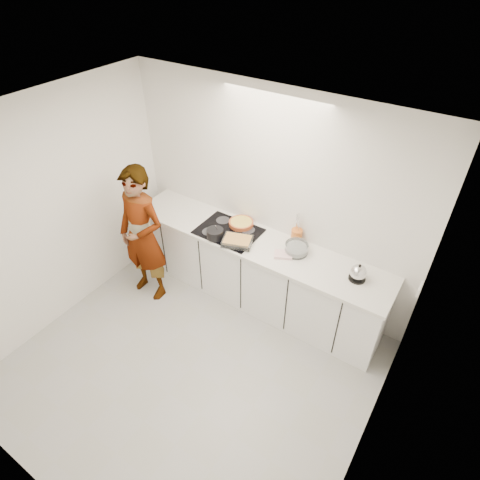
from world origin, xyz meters
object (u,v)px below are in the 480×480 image
Objects in this scene: cook at (142,236)px; tart_dish at (241,223)px; saucepan at (215,234)px; mixing_bowl at (296,249)px; baking_dish at (237,241)px; hob at (229,231)px; kettle at (358,273)px; utensil_crock at (296,236)px.

tart_dish is at bearing 40.84° from cook.
mixing_bowl is (0.90, 0.28, -0.01)m from saucepan.
cook is (-1.66, -0.69, -0.08)m from mixing_bowl.
baking_dish is 1.14m from cook.
mixing_bowl reaches higher than baking_dish.
kettle is at bearing 1.99° from hob.
baking_dish is at bearing 22.82° from cook.
saucepan is 0.13× the size of cook.
utensil_crock is (0.75, 0.28, 0.07)m from hob.
tart_dish is 0.82× the size of baking_dish.
mixing_bowl is (0.79, -0.09, 0.01)m from tart_dish.
baking_dish is 0.22× the size of cook.
tart_dish is 1.62× the size of kettle.
saucepan reaches higher than baking_dish.
cook is (-0.82, -0.60, -0.03)m from hob.
hob is 0.21m from saucepan.
hob is 0.85m from mixing_bowl.
baking_dish reaches higher than hob.
cook is at bearing -151.63° from saucepan.
utensil_crock is at bearing 30.15° from saucepan.
saucepan is 0.93m from utensil_crock.
tart_dish is 1.51m from kettle.
mixing_bowl is at bearing 6.06° from hob.
kettle is 0.11× the size of cook.
tart_dish reaches higher than hob.
saucepan is 0.73× the size of mixing_bowl.
mixing_bowl is at bearing 177.13° from kettle.
utensil_crock is 0.09× the size of cook.
saucepan reaches higher than kettle.
saucepan is (-0.11, -0.37, 0.03)m from tart_dish.
baking_dish is at bearing -159.56° from mixing_bowl.
utensil_crock is (-0.81, 0.22, -0.00)m from kettle.
kettle reaches higher than mixing_bowl.
utensil_crock is at bearing 38.47° from baking_dish.
cook reaches higher than kettle.
baking_dish is 1.28× the size of mixing_bowl.
kettle reaches higher than hob.
kettle is (1.62, 0.25, 0.02)m from saucepan.
hob is at bearing 147.06° from baking_dish.
cook is at bearing -164.56° from kettle.
cook is (-1.04, -0.46, -0.07)m from baking_dish.
baking_dish is 1.35m from kettle.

